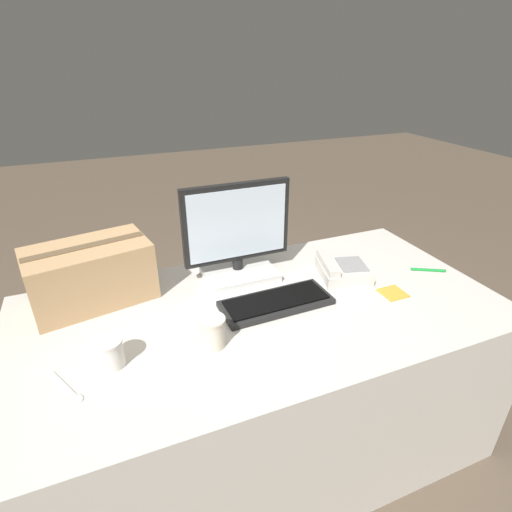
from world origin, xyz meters
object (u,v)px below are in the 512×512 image
Objects in this scene: monitor at (237,241)px; keyboard at (277,303)px; paper_cup_left at (110,353)px; cardboard_box at (91,274)px; spoon at (71,391)px; desk_phone at (342,269)px; paper_cup_right at (213,332)px; pen_marker at (428,270)px; sticky_note_pad at (393,293)px.

monitor is 0.31m from keyboard.
cardboard_box reaches higher than paper_cup_left.
monitor is 2.77× the size of spoon.
keyboard is 0.36m from desk_phone.
paper_cup_right is 0.43m from spoon.
monitor is 1.06× the size of keyboard.
keyboard is at bearing 76.03° from spoon.
keyboard is at bearing 24.31° from paper_cup_right.
keyboard is 0.70m from cardboard_box.
paper_cup_left reaches higher than spoon.
sticky_note_pad is (-0.26, -0.09, -0.00)m from pen_marker.
monitor reaches higher than desk_phone.
cardboard_box is at bearing 159.73° from sticky_note_pad.
monitor is at bearing 100.02° from keyboard.
monitor is at bearing -171.04° from pen_marker.
paper_cup_right is (-0.29, -0.13, 0.04)m from keyboard.
cardboard_box is at bearing 142.18° from spoon.
monitor reaches higher than pen_marker.
paper_cup_right is at bearing -119.89° from monitor.
pen_marker is (1.43, 0.16, 0.00)m from spoon.
keyboard is 0.72m from pen_marker.
paper_cup_left is at bearing -152.59° from desk_phone.
desk_phone is at bearing 76.96° from spoon.
monitor reaches higher than spoon.
paper_cup_right reaches higher than paper_cup_left.
spoon is (-0.43, -0.04, -0.05)m from paper_cup_right.
monitor is 4.80× the size of sticky_note_pad.
cardboard_box is at bearing 94.01° from paper_cup_left.
desk_phone is at bearing 118.80° from sticky_note_pad.
sticky_note_pad is at bearing -35.74° from monitor.
paper_cup_right reaches higher than sticky_note_pad.
pen_marker is (0.72, -0.01, -0.01)m from keyboard.
keyboard is 0.90× the size of cardboard_box.
paper_cup_right is 1.14× the size of sticky_note_pad.
monitor is 4.72× the size of paper_cup_left.
paper_cup_right is (0.31, -0.03, 0.01)m from paper_cup_left.
cardboard_box reaches higher than paper_cup_right.
monitor is 0.65m from sticky_note_pad.
monitor is 0.47m from paper_cup_right.
desk_phone is at bearing -11.66° from cardboard_box.
desk_phone is at bearing 12.11° from paper_cup_left.
sticky_note_pad is at bearing -132.33° from pen_marker.
paper_cup_left is at bearing -85.99° from cardboard_box.
monitor reaches higher than paper_cup_left.
pen_marker is at bearing 6.83° from paper_cup_right.
pen_marker is at bearing -19.85° from monitor.
paper_cup_left is 0.89× the size of paper_cup_right.
sticky_note_pad is at bearing -45.90° from desk_phone.
sticky_note_pad is (0.46, -0.10, -0.01)m from keyboard.
monitor is 1.71× the size of desk_phone.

